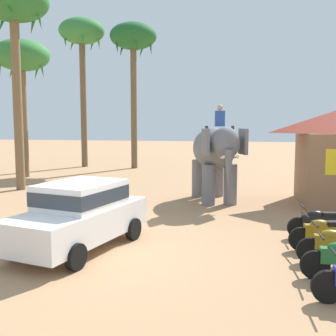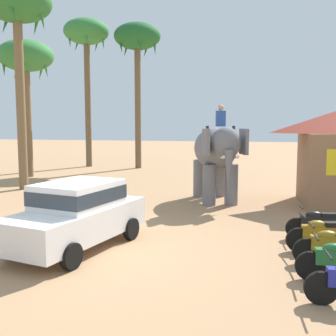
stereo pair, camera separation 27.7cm
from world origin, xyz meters
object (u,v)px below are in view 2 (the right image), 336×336
motorcycle_far_in_row (319,223)px  palm_tree_near_hut (17,10)px  palm_tree_far_back (86,38)px  palm_tree_left_of_road (26,60)px  elephant_with_mahout (216,153)px  car_sedan_foreground (77,212)px  motorcycle_fourth_in_row (323,234)px  palm_tree_behind_elephant (137,42)px  motorcycle_mid_row (334,245)px

motorcycle_far_in_row → palm_tree_near_hut: (-12.66, 6.07, 7.91)m
palm_tree_near_hut → palm_tree_far_back: bearing=95.5°
motorcycle_far_in_row → palm_tree_near_hut: 16.11m
palm_tree_left_of_road → elephant_with_mahout: bearing=-25.2°
elephant_with_mahout → palm_tree_far_back: size_ratio=0.38×
palm_tree_left_of_road → palm_tree_far_back: size_ratio=0.75×
car_sedan_foreground → motorcycle_far_in_row: car_sedan_foreground is taller
palm_tree_left_of_road → motorcycle_far_in_row: bearing=-34.7°
motorcycle_fourth_in_row → palm_tree_far_back: (-13.56, 17.38, 8.73)m
motorcycle_far_in_row → palm_tree_behind_elephant: 20.51m
car_sedan_foreground → motorcycle_fourth_in_row: bearing=9.0°
elephant_with_mahout → palm_tree_near_hut: size_ratio=0.42×
elephant_with_mahout → motorcycle_far_in_row: bearing=-56.0°
motorcycle_far_in_row → palm_tree_behind_elephant: palm_tree_behind_elephant is taller
motorcycle_mid_row → motorcycle_fourth_in_row: same height
palm_tree_behind_elephant → palm_tree_far_back: (-3.84, 0.29, 0.50)m
car_sedan_foreground → palm_tree_left_of_road: 16.19m
palm_tree_far_back → car_sedan_foreground: bearing=-67.8°
motorcycle_far_in_row → palm_tree_far_back: bearing=129.9°
palm_tree_near_hut → motorcycle_fourth_in_row: bearing=-29.6°
elephant_with_mahout → motorcycle_mid_row: 7.78m
motorcycle_mid_row → palm_tree_behind_elephant: 22.14m
elephant_with_mahout → motorcycle_far_in_row: elephant_with_mahout is taller
car_sedan_foreground → palm_tree_far_back: 21.47m
elephant_with_mahout → car_sedan_foreground: bearing=-112.7°
motorcycle_fourth_in_row → palm_tree_behind_elephant: palm_tree_behind_elephant is taller
palm_tree_near_hut → motorcycle_mid_row: bearing=-32.6°
motorcycle_fourth_in_row → motorcycle_far_in_row: 1.07m
car_sedan_foreground → palm_tree_far_back: size_ratio=0.42×
palm_tree_near_hut → palm_tree_left_of_road: bearing=117.3°
motorcycle_far_in_row → palm_tree_behind_elephant: bearing=121.4°
palm_tree_left_of_road → motorcycle_fourth_in_row: bearing=-37.6°
motorcycle_mid_row → palm_tree_left_of_road: bearing=140.3°
elephant_with_mahout → palm_tree_behind_elephant: size_ratio=0.40×
palm_tree_near_hut → palm_tree_left_of_road: 5.00m
car_sedan_foreground → palm_tree_far_back: bearing=112.2°
motorcycle_far_in_row → palm_tree_left_of_road: bearing=145.3°
palm_tree_near_hut → car_sedan_foreground: bearing=-51.3°
motorcycle_far_in_row → palm_tree_near_hut: palm_tree_near_hut is taller
car_sedan_foreground → elephant_with_mahout: bearing=67.3°
car_sedan_foreground → motorcycle_fourth_in_row: size_ratio=2.45×
elephant_with_mahout → motorcycle_far_in_row: 6.05m
palm_tree_behind_elephant → motorcycle_far_in_row: bearing=-58.6°
elephant_with_mahout → palm_tree_left_of_road: (-11.56, 5.44, 4.83)m
car_sedan_foreground → palm_tree_behind_elephant: palm_tree_behind_elephant is taller
motorcycle_fourth_in_row → palm_tree_near_hut: size_ratio=0.19×
car_sedan_foreground → palm_tree_near_hut: 12.78m
car_sedan_foreground → palm_tree_behind_elephant: size_ratio=0.44×
palm_tree_behind_elephant → palm_tree_left_of_road: (-5.04, -5.74, -1.87)m
motorcycle_mid_row → motorcycle_far_in_row: size_ratio=1.00×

